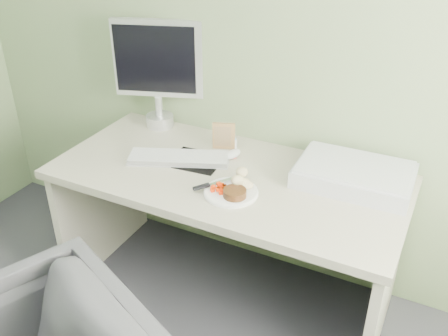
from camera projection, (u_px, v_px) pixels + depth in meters
The scene contains 14 objects.
wall_back at pixel (264, 17), 2.24m from camera, with size 3.50×3.50×0.00m, color gray.
desk at pixel (227, 207), 2.35m from camera, with size 1.60×0.75×0.73m.
plate at pixel (231, 192), 2.11m from camera, with size 0.23×0.23×0.01m, color white.
steak at pixel (235, 193), 2.07m from camera, with size 0.10×0.10×0.03m, color black.
potato_pile at pixel (240, 181), 2.12m from camera, with size 0.11×0.08×0.06m, color tan.
carrot_heap at pixel (219, 187), 2.10m from camera, with size 0.06×0.05×0.04m, color #FF3505.
steak_knife at pixel (208, 185), 2.13m from camera, with size 0.12×0.17×0.01m.
mousepad at pixel (196, 160), 2.36m from camera, with size 0.24×0.21×0.00m, color black.
keyboard at pixel (179, 157), 2.36m from camera, with size 0.47×0.14×0.02m, color white.
computer_mouse at pixel (233, 154), 2.38m from camera, with size 0.05×0.10×0.03m, color white.
photo_frame at pixel (224, 136), 2.44m from camera, with size 0.11×0.01×0.14m, color olive.
eyedrop_bottle at pixel (235, 143), 2.46m from camera, with size 0.02×0.02×0.06m.
scanner at pixel (354, 176), 2.17m from camera, with size 0.49×0.33×0.08m, color silver.
monitor at pixel (159, 68), 2.56m from camera, with size 0.46×0.19×0.56m.
Camera 1 is at (0.86, -0.12, 1.88)m, focal length 40.00 mm.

